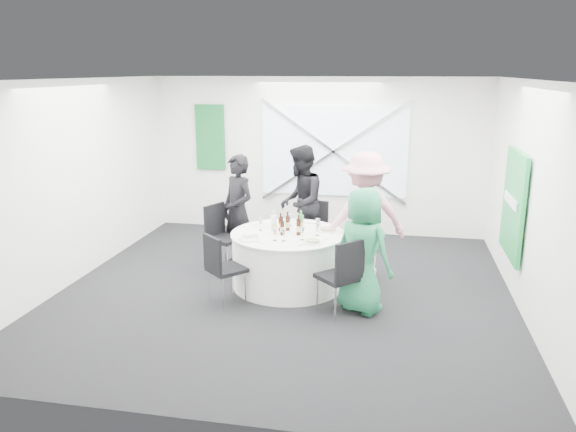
% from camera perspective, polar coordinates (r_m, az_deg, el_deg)
% --- Properties ---
extents(floor, '(6.00, 6.00, 0.00)m').
position_cam_1_polar(floor, '(7.70, -0.29, -7.59)').
color(floor, black).
rests_on(floor, ground).
extents(ceiling, '(6.00, 6.00, 0.00)m').
position_cam_1_polar(ceiling, '(7.13, -0.31, 13.73)').
color(ceiling, white).
rests_on(ceiling, wall_back).
extents(wall_back, '(6.00, 0.00, 6.00)m').
position_cam_1_polar(wall_back, '(10.20, 3.01, 6.10)').
color(wall_back, white).
rests_on(wall_back, floor).
extents(wall_front, '(6.00, 0.00, 6.00)m').
position_cam_1_polar(wall_front, '(4.49, -7.81, -5.23)').
color(wall_front, white).
rests_on(wall_front, floor).
extents(wall_left, '(0.00, 6.00, 6.00)m').
position_cam_1_polar(wall_left, '(8.39, -20.86, 3.29)').
color(wall_left, white).
rests_on(wall_left, floor).
extents(wall_right, '(0.00, 6.00, 6.00)m').
position_cam_1_polar(wall_right, '(7.33, 23.37, 1.51)').
color(wall_right, white).
rests_on(wall_right, floor).
extents(window_panel, '(2.60, 0.03, 1.60)m').
position_cam_1_polar(window_panel, '(10.11, 4.68, 6.57)').
color(window_panel, white).
rests_on(window_panel, wall_back).
extents(window_brace_a, '(2.63, 0.05, 1.84)m').
position_cam_1_polar(window_brace_a, '(10.07, 4.65, 6.53)').
color(window_brace_a, silver).
rests_on(window_brace_a, window_panel).
extents(window_brace_b, '(2.63, 0.05, 1.84)m').
position_cam_1_polar(window_brace_b, '(10.07, 4.65, 6.53)').
color(window_brace_b, silver).
rests_on(window_brace_b, window_panel).
extents(green_banner, '(0.55, 0.04, 1.20)m').
position_cam_1_polar(green_banner, '(10.57, -7.91, 7.92)').
color(green_banner, '#125E31').
rests_on(green_banner, wall_back).
extents(green_sign, '(0.05, 1.20, 1.40)m').
position_cam_1_polar(green_sign, '(7.94, 21.93, 1.09)').
color(green_sign, green).
rests_on(green_sign, wall_right).
extents(banquet_table, '(1.56, 1.56, 0.76)m').
position_cam_1_polar(banquet_table, '(7.75, 0.00, -4.43)').
color(banquet_table, white).
rests_on(banquet_table, floor).
extents(chair_back, '(0.49, 0.50, 0.94)m').
position_cam_1_polar(chair_back, '(8.75, 2.60, -1.05)').
color(chair_back, black).
rests_on(chair_back, floor).
extents(chair_back_left, '(0.59, 0.59, 0.98)m').
position_cam_1_polar(chair_back_left, '(8.43, -6.82, -1.57)').
color(chair_back_left, black).
rests_on(chair_back_left, floor).
extents(chair_back_right, '(0.62, 0.61, 1.03)m').
position_cam_1_polar(chair_back_right, '(7.96, 7.64, -2.33)').
color(chair_back_right, black).
rests_on(chair_back_right, floor).
extents(chair_front_right, '(0.63, 0.63, 0.98)m').
position_cam_1_polar(chair_front_right, '(6.78, 5.62, -5.63)').
color(chair_front_right, black).
rests_on(chair_front_right, floor).
extents(chair_front_left, '(0.59, 0.59, 0.92)m').
position_cam_1_polar(chair_front_left, '(7.15, -6.84, -4.86)').
color(chair_front_left, black).
rests_on(chair_front_left, floor).
extents(person_man_back_left, '(0.74, 0.70, 1.70)m').
position_cam_1_polar(person_man_back_left, '(8.49, -5.11, 0.53)').
color(person_man_back_left, black).
rests_on(person_man_back_left, floor).
extents(person_man_back, '(0.51, 0.89, 1.80)m').
position_cam_1_polar(person_man_back, '(8.79, 1.29, 1.39)').
color(person_man_back, black).
rests_on(person_man_back, floor).
extents(person_woman_pink, '(1.31, 0.93, 1.85)m').
position_cam_1_polar(person_woman_pink, '(7.83, 7.81, -0.22)').
color(person_woman_pink, pink).
rests_on(person_woman_pink, floor).
extents(person_woman_green, '(0.91, 0.82, 1.56)m').
position_cam_1_polar(person_woman_green, '(6.89, 7.60, -3.51)').
color(person_woman_green, '#238353').
rests_on(person_woman_green, floor).
extents(plate_back, '(0.29, 0.29, 0.01)m').
position_cam_1_polar(plate_back, '(8.14, 0.14, -0.64)').
color(plate_back, white).
rests_on(plate_back, banquet_table).
extents(plate_back_left, '(0.24, 0.24, 0.01)m').
position_cam_1_polar(plate_back_left, '(7.99, -2.79, -0.96)').
color(plate_back_left, white).
rests_on(plate_back_left, banquet_table).
extents(plate_back_right, '(0.27, 0.27, 0.04)m').
position_cam_1_polar(plate_back_right, '(7.75, 3.96, -1.42)').
color(plate_back_right, white).
rests_on(plate_back_right, banquet_table).
extents(plate_front_right, '(0.26, 0.26, 0.04)m').
position_cam_1_polar(plate_front_right, '(7.21, 2.58, -2.62)').
color(plate_front_right, white).
rests_on(plate_front_right, banquet_table).
extents(plate_front_left, '(0.29, 0.29, 0.01)m').
position_cam_1_polar(plate_front_left, '(7.36, -4.02, -2.36)').
color(plate_front_left, white).
rests_on(plate_front_left, banquet_table).
extents(napkin, '(0.21, 0.19, 0.05)m').
position_cam_1_polar(napkin, '(7.42, -3.87, -1.95)').
color(napkin, white).
rests_on(napkin, plate_front_left).
extents(beer_bottle_a, '(0.06, 0.06, 0.25)m').
position_cam_1_polar(beer_bottle_a, '(7.72, -0.76, -0.82)').
color(beer_bottle_a, '#331609').
rests_on(beer_bottle_a, banquet_table).
extents(beer_bottle_b, '(0.06, 0.06, 0.27)m').
position_cam_1_polar(beer_bottle_b, '(7.73, -0.03, -0.75)').
color(beer_bottle_b, '#331609').
rests_on(beer_bottle_b, banquet_table).
extents(beer_bottle_c, '(0.06, 0.06, 0.28)m').
position_cam_1_polar(beer_bottle_c, '(7.52, 1.08, -1.15)').
color(beer_bottle_c, '#331609').
rests_on(beer_bottle_c, banquet_table).
extents(beer_bottle_d, '(0.06, 0.06, 0.25)m').
position_cam_1_polar(beer_bottle_d, '(7.53, -0.58, -1.22)').
color(beer_bottle_d, '#331609').
rests_on(beer_bottle_d, banquet_table).
extents(green_water_bottle, '(0.08, 0.08, 0.30)m').
position_cam_1_polar(green_water_bottle, '(7.66, 1.32, -0.78)').
color(green_water_bottle, green).
rests_on(green_water_bottle, banquet_table).
extents(clear_water_bottle, '(0.08, 0.08, 0.31)m').
position_cam_1_polar(clear_water_bottle, '(7.59, -1.45, -0.88)').
color(clear_water_bottle, white).
rests_on(clear_water_bottle, banquet_table).
extents(wine_glass_a, '(0.07, 0.07, 0.17)m').
position_cam_1_polar(wine_glass_a, '(7.25, -0.44, -1.62)').
color(wine_glass_a, white).
rests_on(wine_glass_a, banquet_table).
extents(wine_glass_b, '(0.07, 0.07, 0.17)m').
position_cam_1_polar(wine_glass_b, '(7.50, 3.01, -1.08)').
color(wine_glass_b, white).
rests_on(wine_glass_b, banquet_table).
extents(wine_glass_c, '(0.07, 0.07, 0.17)m').
position_cam_1_polar(wine_glass_c, '(7.27, -1.35, -1.57)').
color(wine_glass_c, white).
rests_on(wine_glass_c, banquet_table).
extents(wine_glass_d, '(0.07, 0.07, 0.17)m').
position_cam_1_polar(wine_glass_d, '(7.74, 3.04, -0.58)').
color(wine_glass_d, white).
rests_on(wine_glass_d, banquet_table).
extents(wine_glass_e, '(0.07, 0.07, 0.17)m').
position_cam_1_polar(wine_glass_e, '(7.74, -2.83, -0.57)').
color(wine_glass_e, white).
rests_on(wine_glass_e, banquet_table).
extents(wine_glass_f, '(0.07, 0.07, 0.17)m').
position_cam_1_polar(wine_glass_f, '(7.30, 1.46, -1.50)').
color(wine_glass_f, white).
rests_on(wine_glass_f, banquet_table).
extents(wine_glass_g, '(0.07, 0.07, 0.17)m').
position_cam_1_polar(wine_glass_g, '(7.94, 0.22, -0.16)').
color(wine_glass_g, white).
rests_on(wine_glass_g, banquet_table).
extents(fork_a, '(0.15, 0.02, 0.01)m').
position_cam_1_polar(fork_a, '(8.11, 2.14, -0.74)').
color(fork_a, silver).
rests_on(fork_a, banquet_table).
extents(knife_a, '(0.15, 0.02, 0.01)m').
position_cam_1_polar(knife_a, '(8.19, -0.25, -0.59)').
color(knife_a, silver).
rests_on(knife_a, banquet_table).
extents(fork_b, '(0.08, 0.14, 0.01)m').
position_cam_1_polar(fork_b, '(7.64, 4.32, -1.75)').
color(fork_b, silver).
rests_on(fork_b, banquet_table).
extents(knife_b, '(0.09, 0.14, 0.01)m').
position_cam_1_polar(knife_b, '(7.98, 3.29, -1.01)').
color(knife_b, silver).
rests_on(knife_b, banquet_table).
extents(fork_c, '(0.11, 0.12, 0.01)m').
position_cam_1_polar(fork_c, '(7.11, 1.46, -2.96)').
color(fork_c, silver).
rests_on(fork_c, banquet_table).
extents(knife_c, '(0.11, 0.12, 0.01)m').
position_cam_1_polar(knife_c, '(7.34, 3.73, -2.42)').
color(knife_c, silver).
rests_on(knife_c, banquet_table).
extents(fork_d, '(0.11, 0.12, 0.01)m').
position_cam_1_polar(fork_d, '(7.53, -4.27, -2.00)').
color(fork_d, silver).
rests_on(fork_d, banquet_table).
extents(knife_d, '(0.12, 0.12, 0.01)m').
position_cam_1_polar(knife_d, '(7.21, -2.85, -2.73)').
color(knife_d, silver).
rests_on(knife_d, banquet_table).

